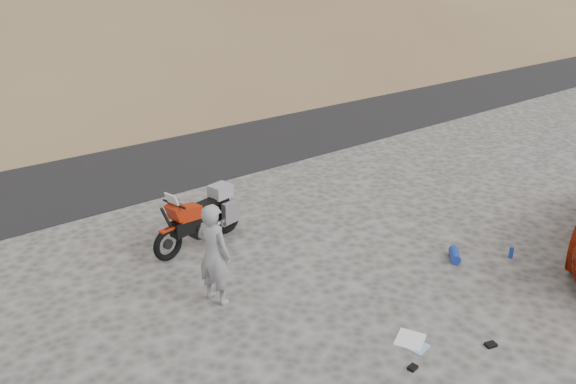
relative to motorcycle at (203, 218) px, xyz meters
The scene contains 10 objects.
ground 3.01m from the motorcycle, 83.68° to the right, with size 140.00×140.00×0.00m, color #474442.
road 6.09m from the motorcycle, 86.92° to the left, with size 120.00×7.00×0.05m, color black.
motorcycle is the anchor object (origin of this frame).
man 2.09m from the motorcycle, 115.44° to the right, with size 0.61×0.40×1.66m, color gray.
gear_white_cloth 4.51m from the motorcycle, 80.62° to the right, with size 0.43×0.38×0.01m, color white.
gear_blue_mat 4.68m from the motorcycle, 46.67° to the right, with size 0.18×0.18×0.44m, color navy.
gear_bottle 5.70m from the motorcycle, 44.67° to the right, with size 0.08×0.08×0.21m, color navy.
gear_glove_a 5.45m from the motorcycle, 73.94° to the right, with size 0.16×0.11×0.04m, color black.
gear_glove_b 4.88m from the motorcycle, 86.77° to the right, with size 0.13×0.10×0.04m, color black.
gear_blue_cloth 4.69m from the motorcycle, 81.49° to the right, with size 0.29×0.21×0.01m, color #88B0D3.
Camera 1 is at (-5.08, -5.51, 4.95)m, focal length 35.00 mm.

